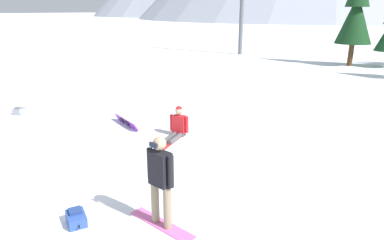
% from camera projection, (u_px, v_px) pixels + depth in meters
% --- Properties ---
extents(ground_plane, '(800.00, 800.00, 0.00)m').
position_uv_depth(ground_plane, '(38.00, 174.00, 8.53)').
color(ground_plane, white).
extents(snowboarder_foreground, '(1.49, 0.59, 1.74)m').
position_uv_depth(snowboarder_foreground, '(160.00, 180.00, 6.23)').
color(snowboarder_foreground, pink).
rests_on(snowboarder_foreground, ground_plane).
extents(snowboarder_midground, '(0.63, 1.86, 0.96)m').
position_uv_depth(snowboarder_midground, '(177.00, 127.00, 10.91)').
color(snowboarder_midground, '#4C4C51').
rests_on(snowboarder_midground, ground_plane).
extents(loose_snowboard_far_spare, '(1.63, 0.93, 0.26)m').
position_uv_depth(loose_snowboard_far_spare, '(126.00, 122.00, 12.06)').
color(loose_snowboard_far_spare, '#993FD8').
rests_on(loose_snowboard_far_spare, ground_plane).
extents(backpack_grey, '(0.43, 0.55, 0.27)m').
position_uv_depth(backpack_grey, '(20.00, 111.00, 13.48)').
color(backpack_grey, gray).
rests_on(backpack_grey, ground_plane).
extents(backpack_blue, '(0.55, 0.52, 0.29)m').
position_uv_depth(backpack_blue, '(76.00, 218.00, 6.51)').
color(backpack_blue, '#2D4C9E').
rests_on(backpack_blue, ground_plane).
extents(pine_tree_short, '(2.42, 2.42, 7.02)m').
position_uv_depth(pine_tree_short, '(357.00, 10.00, 23.94)').
color(pine_tree_short, '#472D19').
rests_on(pine_tree_short, ground_plane).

